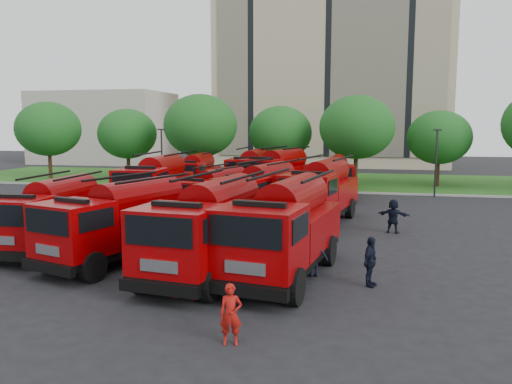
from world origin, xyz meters
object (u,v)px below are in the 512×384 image
fire_truck_5 (214,194)px  fire_truck_1 (120,221)px  fire_truck_6 (261,194)px  fire_truck_8 (196,174)px  firefighter_1 (187,300)px  firefighter_3 (314,276)px  firefighter_5 (393,233)px  fire_truck_7 (321,191)px  fire_truck_4 (157,185)px  fire_truck_9 (252,172)px  fire_truck_2 (210,228)px  firefighter_2 (369,286)px  fire_truck_3 (284,228)px  fire_truck_10 (278,173)px  fire_truck_11 (338,177)px  firefighter_0 (231,344)px  firefighter_4 (165,229)px  fire_truck_0 (51,214)px

fire_truck_5 → fire_truck_1: bearing=-80.4°
fire_truck_1 → fire_truck_6: 9.54m
fire_truck_8 → firefighter_1: size_ratio=3.60×
fire_truck_6 → firefighter_3: 10.04m
fire_truck_8 → firefighter_5: bearing=-40.9°
firefighter_1 → fire_truck_7: bearing=83.2°
fire_truck_4 → fire_truck_9: fire_truck_4 is taller
fire_truck_2 → firefighter_2: fire_truck_2 is taller
fire_truck_3 → firefighter_2: 3.55m
fire_truck_6 → firefighter_2: fire_truck_6 is taller
firefighter_3 → fire_truck_5: bearing=-70.8°
fire_truck_5 → fire_truck_3: bearing=-44.5°
fire_truck_10 → firefighter_3: fire_truck_10 is taller
fire_truck_6 → firefighter_1: 12.58m
fire_truck_1 → fire_truck_7: size_ratio=0.93×
fire_truck_8 → fire_truck_9: fire_truck_9 is taller
fire_truck_7 → fire_truck_11: (0.39, 9.78, -0.18)m
fire_truck_1 → firefighter_3: fire_truck_1 is taller
fire_truck_1 → fire_truck_4: size_ratio=0.94×
firefighter_3 → firefighter_1: bearing=27.3°
fire_truck_5 → fire_truck_8: bearing=130.3°
firefighter_3 → fire_truck_3: bearing=-6.4°
fire_truck_6 → fire_truck_9: fire_truck_9 is taller
fire_truck_1 → firefighter_5: size_ratio=4.29×
firefighter_0 → fire_truck_2: bearing=100.0°
fire_truck_1 → firefighter_2: bearing=9.8°
fire_truck_7 → fire_truck_10: 9.92m
firefighter_4 → fire_truck_9: bearing=-63.1°
fire_truck_8 → firefighter_0: size_ratio=4.56×
firefighter_4 → firefighter_5: size_ratio=1.02×
firefighter_0 → firefighter_2: firefighter_2 is taller
fire_truck_10 → fire_truck_11: (4.41, 0.71, -0.24)m
fire_truck_2 → firefighter_0: fire_truck_2 is taller
fire_truck_0 → fire_truck_6: fire_truck_6 is taller
fire_truck_7 → fire_truck_8: fire_truck_7 is taller
fire_truck_11 → firefighter_2: (2.21, -20.67, -1.57)m
fire_truck_4 → firefighter_1: bearing=-67.1°
fire_truck_2 → firefighter_0: bearing=-61.2°
fire_truck_1 → fire_truck_2: fire_truck_2 is taller
fire_truck_2 → firefighter_2: (5.72, -0.25, -1.72)m
fire_truck_0 → firefighter_3: 11.85m
fire_truck_4 → fire_truck_6: bearing=-18.8°
fire_truck_8 → firefighter_5: fire_truck_8 is taller
fire_truck_8 → fire_truck_4: bearing=-89.6°
fire_truck_2 → fire_truck_11: 20.73m
fire_truck_5 → fire_truck_6: size_ratio=0.89×
firefighter_1 → fire_truck_9: bearing=103.5°
fire_truck_9 → firefighter_2: fire_truck_9 is taller
fire_truck_1 → fire_truck_5: size_ratio=1.10×
fire_truck_3 → fire_truck_9: bearing=114.3°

